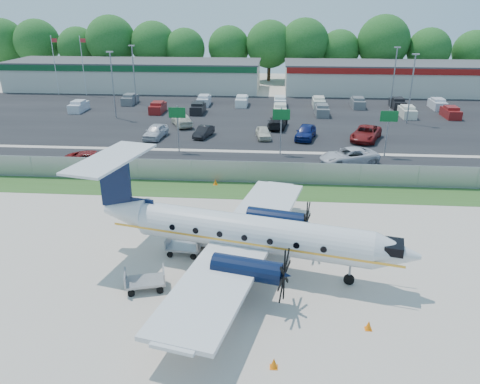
# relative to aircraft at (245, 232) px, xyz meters

# --- Properties ---
(ground) EXTENTS (170.00, 170.00, 0.00)m
(ground) POSITION_rel_aircraft_xyz_m (-0.81, 0.56, -2.40)
(ground) COLOR beige
(ground) RESTS_ON ground
(grass_verge) EXTENTS (170.00, 4.00, 0.02)m
(grass_verge) POSITION_rel_aircraft_xyz_m (-0.81, 12.56, -2.39)
(grass_verge) COLOR #2D561E
(grass_verge) RESTS_ON ground
(access_road) EXTENTS (170.00, 8.00, 0.02)m
(access_road) POSITION_rel_aircraft_xyz_m (-0.81, 19.56, -2.39)
(access_road) COLOR black
(access_road) RESTS_ON ground
(parking_lot) EXTENTS (170.00, 32.00, 0.02)m
(parking_lot) POSITION_rel_aircraft_xyz_m (-0.81, 40.56, -2.39)
(parking_lot) COLOR black
(parking_lot) RESTS_ON ground
(perimeter_fence) EXTENTS (120.00, 0.06, 1.99)m
(perimeter_fence) POSITION_rel_aircraft_xyz_m (-0.81, 14.56, -1.40)
(perimeter_fence) COLOR gray
(perimeter_fence) RESTS_ON ground
(building_west) EXTENTS (46.40, 12.40, 5.24)m
(building_west) POSITION_rel_aircraft_xyz_m (-24.81, 62.54, 0.23)
(building_west) COLOR beige
(building_west) RESTS_ON ground
(building_east) EXTENTS (44.40, 12.40, 5.24)m
(building_east) POSITION_rel_aircraft_xyz_m (25.19, 62.54, 0.23)
(building_east) COLOR beige
(building_east) RESTS_ON ground
(sign_left) EXTENTS (1.80, 0.26, 5.00)m
(sign_left) POSITION_rel_aircraft_xyz_m (-8.81, 23.46, 1.21)
(sign_left) COLOR gray
(sign_left) RESTS_ON ground
(sign_mid) EXTENTS (1.80, 0.26, 5.00)m
(sign_mid) POSITION_rel_aircraft_xyz_m (2.19, 23.46, 1.21)
(sign_mid) COLOR gray
(sign_mid) RESTS_ON ground
(sign_right) EXTENTS (1.80, 0.26, 5.00)m
(sign_right) POSITION_rel_aircraft_xyz_m (13.19, 23.46, 1.21)
(sign_right) COLOR gray
(sign_right) RESTS_ON ground
(flagpole_west) EXTENTS (1.06, 0.12, 10.00)m
(flagpole_west) POSITION_rel_aircraft_xyz_m (-36.74, 55.56, 3.24)
(flagpole_west) COLOR silver
(flagpole_west) RESTS_ON ground
(flagpole_east) EXTENTS (1.06, 0.12, 10.00)m
(flagpole_east) POSITION_rel_aircraft_xyz_m (-31.74, 55.56, 3.24)
(flagpole_east) COLOR silver
(flagpole_east) RESTS_ON ground
(light_pole_nw) EXTENTS (0.90, 0.35, 9.09)m
(light_pole_nw) POSITION_rel_aircraft_xyz_m (-20.81, 38.56, 2.83)
(light_pole_nw) COLOR gray
(light_pole_nw) RESTS_ON ground
(light_pole_ne) EXTENTS (0.90, 0.35, 9.09)m
(light_pole_ne) POSITION_rel_aircraft_xyz_m (19.19, 38.56, 2.83)
(light_pole_ne) COLOR gray
(light_pole_ne) RESTS_ON ground
(light_pole_sw) EXTENTS (0.90, 0.35, 9.09)m
(light_pole_sw) POSITION_rel_aircraft_xyz_m (-20.81, 48.56, 2.83)
(light_pole_sw) COLOR gray
(light_pole_sw) RESTS_ON ground
(light_pole_se) EXTENTS (0.90, 0.35, 9.09)m
(light_pole_se) POSITION_rel_aircraft_xyz_m (19.19, 48.56, 2.83)
(light_pole_se) COLOR gray
(light_pole_se) RESTS_ON ground
(tree_line) EXTENTS (112.00, 6.00, 14.00)m
(tree_line) POSITION_rel_aircraft_xyz_m (-0.81, 74.56, -2.40)
(tree_line) COLOR #1A5619
(tree_line) RESTS_ON ground
(aircraft) EXTENTS (20.39, 19.96, 6.22)m
(aircraft) POSITION_rel_aircraft_xyz_m (0.00, 0.00, 0.00)
(aircraft) COLOR silver
(aircraft) RESTS_ON ground
(pushback_tug) EXTENTS (2.38, 1.79, 1.23)m
(pushback_tug) POSITION_rel_aircraft_xyz_m (-2.35, 2.74, -1.81)
(pushback_tug) COLOR silver
(pushback_tug) RESTS_ON ground
(baggage_cart_near) EXTENTS (2.30, 1.51, 1.15)m
(baggage_cart_near) POSITION_rel_aircraft_xyz_m (-4.02, 1.33, -1.87)
(baggage_cart_near) COLOR gray
(baggage_cart_near) RESTS_ON ground
(baggage_cart_far) EXTENTS (2.53, 1.91, 1.18)m
(baggage_cart_far) POSITION_rel_aircraft_xyz_m (-5.45, -2.79, -1.86)
(baggage_cart_far) COLOR gray
(baggage_cart_far) RESTS_ON ground
(cone_nose) EXTENTS (0.35, 0.35, 0.50)m
(cone_nose) POSITION_rel_aircraft_xyz_m (6.51, -5.42, -2.17)
(cone_nose) COLOR orange
(cone_nose) RESTS_ON ground
(cone_port_wing) EXTENTS (0.36, 0.36, 0.51)m
(cone_port_wing) POSITION_rel_aircraft_xyz_m (1.87, -8.41, -2.16)
(cone_port_wing) COLOR orange
(cone_port_wing) RESTS_ON ground
(cone_starboard_wing) EXTENTS (0.38, 0.38, 0.53)m
(cone_starboard_wing) POSITION_rel_aircraft_xyz_m (-3.57, 13.77, -2.15)
(cone_starboard_wing) COLOR orange
(cone_starboard_wing) RESTS_ON ground
(road_car_west) EXTENTS (6.21, 3.15, 1.68)m
(road_car_west) POSITION_rel_aircraft_xyz_m (-15.94, 17.27, -2.40)
(road_car_west) COLOR maroon
(road_car_west) RESTS_ON ground
(road_car_mid) EXTENTS (6.46, 4.46, 1.64)m
(road_car_mid) POSITION_rel_aircraft_xyz_m (9.04, 20.56, -2.40)
(road_car_mid) COLOR silver
(road_car_mid) RESTS_ON ground
(parked_car_a) EXTENTS (2.49, 5.01, 1.64)m
(parked_car_a) POSITION_rel_aircraft_xyz_m (-12.67, 28.66, -2.40)
(parked_car_a) COLOR silver
(parked_car_a) RESTS_ON ground
(parked_car_b) EXTENTS (2.27, 4.21, 1.32)m
(parked_car_b) POSITION_rel_aircraft_xyz_m (-7.02, 29.62, -2.40)
(parked_car_b) COLOR black
(parked_car_b) RESTS_ON ground
(parked_car_c) EXTENTS (2.18, 4.19, 1.36)m
(parked_car_c) POSITION_rel_aircraft_xyz_m (0.19, 29.60, -2.40)
(parked_car_c) COLOR beige
(parked_car_c) RESTS_ON ground
(parked_car_d) EXTENTS (3.08, 5.34, 1.71)m
(parked_car_d) POSITION_rel_aircraft_xyz_m (5.20, 29.72, -2.40)
(parked_car_d) COLOR navy
(parked_car_d) RESTS_ON ground
(parked_car_e) EXTENTS (4.77, 6.58, 1.66)m
(parked_car_e) POSITION_rel_aircraft_xyz_m (12.24, 29.65, -2.40)
(parked_car_e) COLOR maroon
(parked_car_e) RESTS_ON ground
(parked_car_f) EXTENTS (3.95, 5.45, 1.72)m
(parked_car_f) POSITION_rel_aircraft_xyz_m (-10.68, 34.76, -2.40)
(parked_car_f) COLOR beige
(parked_car_f) RESTS_ON ground
(parked_car_g) EXTENTS (2.85, 5.69, 1.59)m
(parked_car_g) POSITION_rel_aircraft_xyz_m (1.87, 34.92, -2.40)
(parked_car_g) COLOR black
(parked_car_g) RESTS_ON ground
(far_parking_rows) EXTENTS (56.00, 10.00, 1.60)m
(far_parking_rows) POSITION_rel_aircraft_xyz_m (-0.81, 45.56, -2.40)
(far_parking_rows) COLOR gray
(far_parking_rows) RESTS_ON ground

